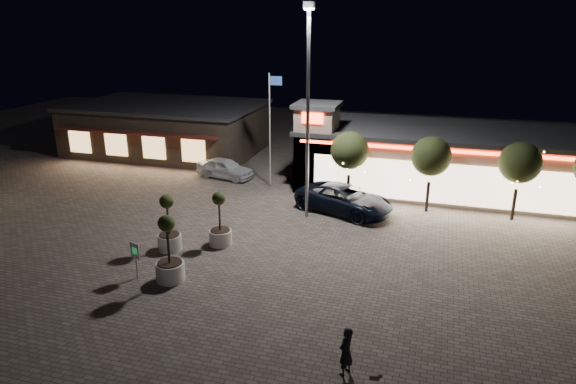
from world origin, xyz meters
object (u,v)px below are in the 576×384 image
(pedestrian, at_px, (346,351))
(planter_left, at_px, (169,233))
(valet_sign, at_px, (135,254))
(pickup_truck, at_px, (344,199))
(planter_mid, at_px, (170,261))
(white_sedan, at_px, (225,168))

(pedestrian, xyz_separation_m, planter_left, (-10.65, 7.15, 0.04))
(planter_left, distance_m, valet_sign, 3.22)
(pickup_truck, height_order, planter_mid, planter_mid)
(pickup_truck, distance_m, valet_sign, 13.57)
(planter_left, xyz_separation_m, planter_mid, (1.67, -2.96, 0.06))
(white_sedan, height_order, planter_mid, planter_mid)
(white_sedan, bearing_deg, valet_sign, -159.57)
(planter_mid, bearing_deg, pedestrian, -25.01)
(pedestrian, height_order, planter_left, planter_left)
(pickup_truck, xyz_separation_m, planter_mid, (-6.06, -10.94, 0.15))
(planter_left, xyz_separation_m, valet_sign, (0.06, -3.21, 0.31))
(white_sedan, bearing_deg, planter_mid, -153.70)
(planter_left, relative_size, valet_sign, 1.71)
(pickup_truck, xyz_separation_m, pedestrian, (2.92, -15.13, 0.05))
(white_sedan, height_order, valet_sign, valet_sign)
(valet_sign, bearing_deg, pedestrian, -20.43)
(pedestrian, bearing_deg, valet_sign, -86.67)
(pickup_truck, relative_size, planter_mid, 1.89)
(planter_left, height_order, valet_sign, planter_left)
(pedestrian, bearing_deg, planter_mid, -91.25)
(planter_mid, bearing_deg, planter_left, 119.38)
(white_sedan, distance_m, pedestrian, 23.44)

